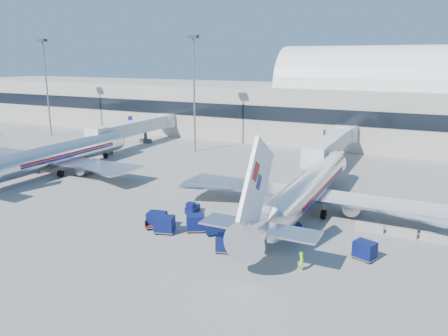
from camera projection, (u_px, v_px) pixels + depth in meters
The scene contains 21 objects.
ground at pixel (215, 212), 53.75m from camera, with size 260.00×260.00×0.00m, color gray.
terminal at pixel (270, 104), 106.40m from camera, with size 170.00×28.15×21.00m.
airliner_main at pixel (305, 190), 52.67m from camera, with size 32.00×37.26×12.07m.
airliner_mid at pixel (52, 156), 70.63m from camera, with size 32.00×37.26×12.07m.
jetbridge_near at pixel (334, 143), 76.33m from camera, with size 4.40×27.50×6.25m.
jetbridge_mid at pixel (139, 127), 94.29m from camera, with size 4.40×27.50×6.25m.
mast_far_west at pixel (45, 74), 101.87m from camera, with size 2.00×1.20×22.60m.
mast_west at pixel (194, 77), 84.77m from camera, with size 2.00×1.20×22.60m.
barrier_near at pixel (369, 227), 47.68m from camera, with size 3.00×0.55×0.90m, color #9E9E96.
barrier_mid at pixel (402, 232), 46.27m from camera, with size 3.00×0.55×0.90m, color #9E9E96.
barrier_far at pixel (436, 238), 44.85m from camera, with size 3.00×0.55×0.90m, color #9E9E96.
tug_lead at pixel (217, 228), 46.61m from camera, with size 2.82×2.43×1.65m.
tug_right at pixel (298, 231), 46.05m from camera, with size 2.15×2.28×1.37m.
tug_left at pixel (192, 208), 53.24m from camera, with size 1.22×2.23×1.41m.
cart_train_a at pixel (196, 223), 47.47m from camera, with size 2.61×2.43×1.84m.
cart_train_b at pixel (165, 224), 47.00m from camera, with size 2.50×2.16×1.87m.
cart_train_c at pixel (157, 220), 48.35m from camera, with size 2.41×2.03×1.86m.
cart_solo_near at pixel (226, 243), 42.38m from camera, with size 2.29×1.96×1.74m.
cart_solo_far at pixel (365, 250), 40.85m from camera, with size 2.40×2.13×1.75m.
cart_open_red at pixel (155, 225), 48.29m from camera, with size 2.48×2.18×0.55m.
ramp_worker at pixel (301, 261), 38.67m from camera, with size 0.67×0.44×1.83m, color #A1FF1A.
Camera 1 is at (23.42, -45.07, 18.42)m, focal length 35.00 mm.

